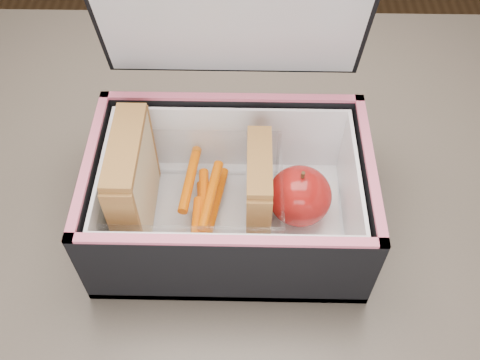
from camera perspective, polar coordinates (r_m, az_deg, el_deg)
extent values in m
cube|color=brown|center=(0.59, 6.49, -6.56)|extent=(1.20, 0.80, 0.03)
cube|color=#382D26|center=(1.20, -23.43, -0.69)|extent=(0.05, 0.05, 0.72)
cube|color=black|center=(0.52, -0.92, 17.27)|extent=(0.27, 0.05, 0.17)
cube|color=#D1C18A|center=(0.54, -12.17, -0.34)|extent=(0.01, 0.10, 0.11)
cube|color=#CD6269|center=(0.54, -11.20, -0.63)|extent=(0.01, 0.10, 0.10)
cube|color=#D1C18A|center=(0.53, -10.36, -0.37)|extent=(0.01, 0.10, 0.11)
cube|color=brown|center=(0.49, -12.27, 3.63)|extent=(0.03, 0.10, 0.01)
cube|color=#D1C18A|center=(0.53, 1.20, -1.19)|extent=(0.01, 0.08, 0.09)
cube|color=#CD6269|center=(0.54, 1.95, -1.42)|extent=(0.01, 0.08, 0.08)
cube|color=#D1C18A|center=(0.53, 2.73, -1.21)|extent=(0.01, 0.08, 0.09)
cube|color=brown|center=(0.50, 2.11, 2.01)|extent=(0.02, 0.08, 0.01)
cylinder|color=#D55902|center=(0.56, -3.92, -3.74)|extent=(0.02, 0.08, 0.01)
cylinder|color=#D55902|center=(0.54, -4.71, -5.69)|extent=(0.01, 0.08, 0.01)
cylinder|color=#D55902|center=(0.56, -5.36, 0.10)|extent=(0.02, 0.08, 0.01)
cylinder|color=#D55902|center=(0.56, -3.43, -4.48)|extent=(0.02, 0.08, 0.01)
cylinder|color=#D55902|center=(0.56, -3.85, -2.42)|extent=(0.02, 0.08, 0.01)
cylinder|color=#D55902|center=(0.55, -3.14, -1.56)|extent=(0.02, 0.08, 0.01)
cylinder|color=#D55902|center=(0.57, -2.58, -2.22)|extent=(0.02, 0.08, 0.01)
cube|color=white|center=(0.57, 6.43, -3.56)|extent=(0.08, 0.09, 0.01)
ellipsoid|color=maroon|center=(0.54, 6.39, -1.70)|extent=(0.07, 0.07, 0.06)
cylinder|color=#472F19|center=(0.52, 6.72, 0.51)|extent=(0.00, 0.01, 0.01)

